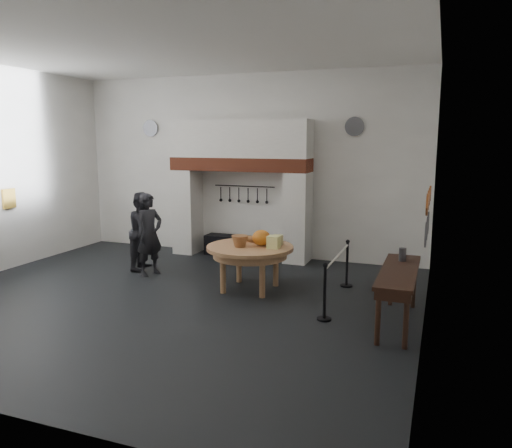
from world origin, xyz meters
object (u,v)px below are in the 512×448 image
at_px(work_table, 250,248).
at_px(barrier_post_near, 325,293).
at_px(visitor_far, 144,231).
at_px(side_table, 399,271).
at_px(iron_range, 242,246).
at_px(visitor_near, 149,234).
at_px(barrier_post_far, 347,265).

xyz_separation_m(work_table, barrier_post_near, (1.74, -1.14, -0.39)).
height_order(visitor_far, side_table, visitor_far).
relative_size(iron_range, barrier_post_near, 2.11).
relative_size(iron_range, visitor_near, 1.06).
bearing_deg(work_table, iron_range, 115.47).
xyz_separation_m(iron_range, side_table, (4.10, -3.50, 0.62)).
xyz_separation_m(iron_range, barrier_post_far, (2.97, -1.71, 0.20)).
bearing_deg(iron_range, side_table, -40.49).
bearing_deg(barrier_post_far, work_table, -153.72).
bearing_deg(work_table, visitor_far, 167.16).
distance_m(work_table, visitor_near, 2.43).
xyz_separation_m(iron_range, work_table, (1.23, -2.58, 0.59)).
distance_m(iron_range, visitor_far, 2.58).
xyz_separation_m(visitor_far, side_table, (5.69, -1.57, -0.01)).
xyz_separation_m(iron_range, visitor_far, (-1.59, -1.93, 0.63)).
distance_m(visitor_near, side_table, 5.42).
bearing_deg(visitor_far, work_table, -111.10).
bearing_deg(visitor_far, side_table, -113.66).
xyz_separation_m(visitor_far, barrier_post_near, (4.56, -1.78, -0.43)).
distance_m(iron_range, barrier_post_near, 4.76).
height_order(work_table, barrier_post_far, barrier_post_far).
relative_size(visitor_near, barrier_post_near, 1.98).
height_order(side_table, barrier_post_near, same).
bearing_deg(work_table, barrier_post_far, 26.28).
xyz_separation_m(work_table, visitor_near, (-2.42, 0.24, 0.05)).
bearing_deg(side_table, barrier_post_far, 122.33).
xyz_separation_m(work_table, visitor_far, (-2.82, 0.64, 0.04)).
xyz_separation_m(visitor_near, barrier_post_far, (4.16, 0.62, -0.44)).
distance_m(work_table, visitor_far, 2.89).
bearing_deg(barrier_post_near, iron_range, 128.64).
distance_m(iron_range, side_table, 5.43).
xyz_separation_m(visitor_near, side_table, (5.29, -1.17, -0.02)).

